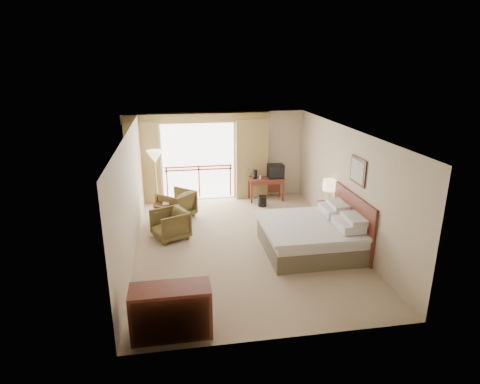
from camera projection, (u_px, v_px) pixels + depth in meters
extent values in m
plane|color=#9A8466|center=(243.00, 243.00, 9.60)|extent=(7.00, 7.00, 0.00)
plane|color=white|center=(243.00, 131.00, 8.76)|extent=(7.00, 7.00, 0.00)
plane|color=#C3AF8F|center=(224.00, 156.00, 12.46)|extent=(5.00, 0.00, 5.00)
plane|color=#C3AF8F|center=(283.00, 262.00, 5.90)|extent=(5.00, 0.00, 5.00)
plane|color=#C3AF8F|center=(131.00, 196.00, 8.80)|extent=(0.00, 7.00, 7.00)
plane|color=#C3AF8F|center=(346.00, 185.00, 9.57)|extent=(0.00, 7.00, 7.00)
plane|color=white|center=(198.00, 162.00, 12.37)|extent=(2.40, 0.00, 2.40)
cube|color=#A5240E|center=(199.00, 170.00, 12.43)|extent=(2.09, 0.03, 0.04)
cube|color=#A5240E|center=(199.00, 167.00, 12.39)|extent=(2.09, 0.03, 0.04)
cube|color=#A5240E|center=(167.00, 183.00, 12.40)|extent=(0.04, 0.03, 1.00)
cube|color=#A5240E|center=(199.00, 182.00, 12.55)|extent=(0.04, 0.03, 1.00)
cube|color=#A5240E|center=(230.00, 180.00, 12.70)|extent=(0.04, 0.03, 1.00)
cube|color=olive|center=(143.00, 163.00, 11.97)|extent=(1.00, 0.26, 2.50)
cube|color=olive|center=(252.00, 159.00, 12.48)|extent=(1.00, 0.26, 2.50)
cube|color=olive|center=(197.00, 118.00, 11.85)|extent=(4.40, 0.22, 0.28)
cube|color=silver|center=(266.00, 123.00, 12.32)|extent=(0.50, 0.04, 0.50)
cube|color=brown|center=(310.00, 242.00, 9.20)|extent=(2.05, 2.00, 0.40)
cube|color=silver|center=(310.00, 230.00, 9.11)|extent=(2.01, 1.96, 0.22)
cube|color=silver|center=(308.00, 225.00, 9.06)|extent=(2.09, 2.06, 0.08)
cube|color=silver|center=(349.00, 224.00, 8.71)|extent=(0.50, 0.75, 0.18)
cube|color=silver|center=(333.00, 210.00, 9.55)|extent=(0.50, 0.75, 0.18)
cube|color=silver|center=(355.00, 219.00, 8.69)|extent=(0.40, 0.70, 0.14)
cube|color=silver|center=(338.00, 205.00, 9.53)|extent=(0.40, 0.70, 0.14)
cube|color=#572219|center=(353.00, 221.00, 9.22)|extent=(0.06, 2.10, 1.30)
cube|color=black|center=(358.00, 171.00, 8.85)|extent=(0.03, 0.72, 0.60)
cube|color=silver|center=(357.00, 171.00, 8.84)|extent=(0.01, 0.60, 0.48)
cube|color=#572219|center=(328.00, 215.00, 10.47)|extent=(0.48, 0.56, 0.65)
cylinder|color=tan|center=(328.00, 201.00, 10.40)|extent=(0.14, 0.14, 0.04)
cylinder|color=tan|center=(329.00, 195.00, 10.35)|extent=(0.03, 0.03, 0.36)
cylinder|color=#FFE5B2|center=(330.00, 185.00, 10.26)|extent=(0.34, 0.34, 0.28)
cube|color=black|center=(329.00, 204.00, 10.21)|extent=(0.19, 0.15, 0.08)
cube|color=#572219|center=(266.00, 179.00, 12.40)|extent=(1.09, 0.53, 0.05)
cube|color=#572219|center=(252.00, 193.00, 12.22)|extent=(0.05, 0.05, 0.67)
cube|color=#572219|center=(283.00, 191.00, 12.37)|extent=(0.05, 0.05, 0.67)
cube|color=#572219|center=(249.00, 188.00, 12.65)|extent=(0.05, 0.05, 0.67)
cube|color=#572219|center=(279.00, 187.00, 12.80)|extent=(0.05, 0.05, 0.67)
cube|color=#572219|center=(264.00, 185.00, 12.70)|extent=(1.00, 0.03, 0.50)
cube|color=#572219|center=(268.00, 183.00, 12.20)|extent=(1.00, 0.03, 0.11)
cube|color=black|center=(276.00, 171.00, 12.37)|extent=(0.47, 0.37, 0.43)
cube|color=black|center=(277.00, 173.00, 12.20)|extent=(0.43, 0.02, 0.34)
cylinder|color=black|center=(255.00, 174.00, 12.30)|extent=(0.16, 0.16, 0.28)
cylinder|color=white|center=(260.00, 177.00, 12.30)|extent=(0.08, 0.08, 0.11)
cylinder|color=black|center=(262.00, 201.00, 12.01)|extent=(0.28, 0.28, 0.32)
imported|color=#4B3D20|center=(177.00, 217.00, 11.19)|extent=(1.19, 1.18, 0.77)
imported|color=#4B3D20|center=(171.00, 238.00, 9.90)|extent=(1.04, 1.03, 0.72)
cylinder|color=black|center=(163.00, 205.00, 10.61)|extent=(0.51, 0.51, 0.04)
cylinder|color=black|center=(163.00, 214.00, 10.69)|extent=(0.06, 0.06, 0.51)
cylinder|color=black|center=(164.00, 223.00, 10.77)|extent=(0.36, 0.36, 0.03)
imported|color=white|center=(163.00, 204.00, 10.60)|extent=(0.17, 0.23, 0.02)
cylinder|color=tan|center=(158.00, 208.00, 11.89)|extent=(0.28, 0.28, 0.03)
cylinder|color=tan|center=(157.00, 184.00, 11.66)|extent=(0.03, 0.03, 1.51)
cone|color=#FFE5B2|center=(155.00, 157.00, 11.41)|extent=(0.44, 0.44, 0.35)
cube|color=#572219|center=(171.00, 311.00, 6.31)|extent=(1.26, 0.53, 0.84)
cube|color=black|center=(171.00, 321.00, 6.06)|extent=(1.16, 0.02, 0.74)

